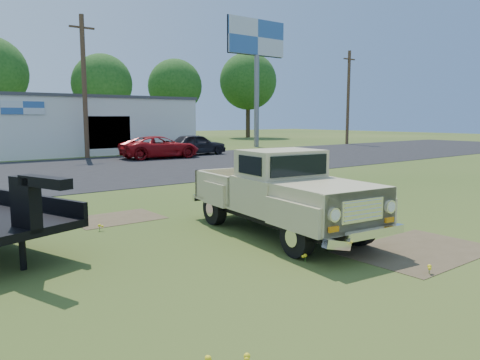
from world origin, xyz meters
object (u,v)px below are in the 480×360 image
object	(u,v)px
billboard	(257,49)
vintage_pickup_truck	(281,192)
red_pickup	(160,147)
dark_sedan	(196,145)

from	to	relation	value
billboard	vintage_pickup_truck	size ratio (longest dim) A/B	2.09
red_pickup	dark_sedan	xyz separation A→B (m)	(3.30, 0.84, 0.02)
dark_sedan	billboard	bearing A→B (deg)	-63.40
billboard	vintage_pickup_truck	world-z (taller)	billboard
billboard	vintage_pickup_truck	distance (m)	32.24
vintage_pickup_truck	billboard	bearing A→B (deg)	57.29
vintage_pickup_truck	red_pickup	world-z (taller)	vintage_pickup_truck
vintage_pickup_truck	dark_sedan	bearing A→B (deg)	68.32
billboard	vintage_pickup_truck	xyz separation A→B (m)	(-19.73, -24.35, -7.58)
red_pickup	dark_sedan	bearing A→B (deg)	-71.95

